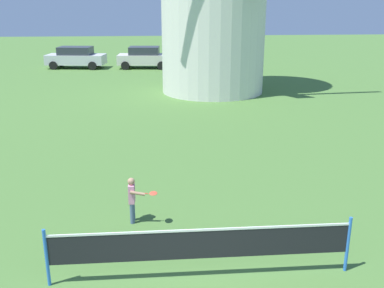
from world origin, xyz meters
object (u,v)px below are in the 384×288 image
tennis_net (201,244)px  player_far (133,197)px  parked_car_cream (144,57)px  parked_car_silver (76,57)px

tennis_net → player_far: tennis_net is taller
parked_car_cream → player_far: bearing=-89.5°
player_far → parked_car_cream: parked_car_cream is taller
player_far → parked_car_cream: size_ratio=0.27×
tennis_net → parked_car_cream: bearing=93.3°
parked_car_silver → parked_car_cream: 5.05m
player_far → parked_car_cream: bearing=90.5°
tennis_net → parked_car_silver: 27.55m
tennis_net → parked_car_silver: bearing=103.7°
player_far → tennis_net: bearing=-59.9°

